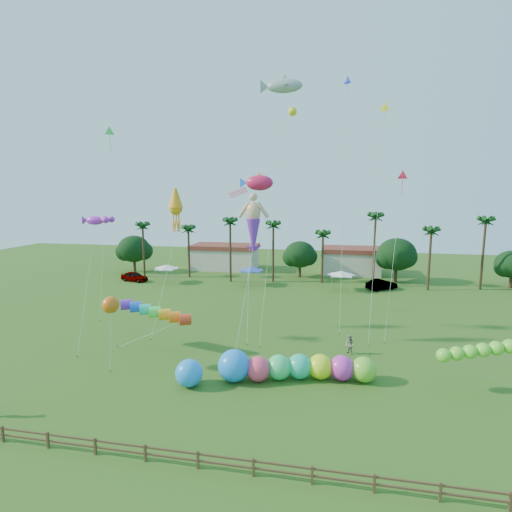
% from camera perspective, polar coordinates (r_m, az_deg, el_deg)
% --- Properties ---
extents(ground, '(160.00, 160.00, 0.00)m').
position_cam_1_polar(ground, '(28.96, -4.08, -21.02)').
color(ground, '#285116').
rests_on(ground, ground).
extents(tree_line, '(69.46, 8.91, 11.00)m').
position_cam_1_polar(tree_line, '(69.04, 8.36, 0.25)').
color(tree_line, '#3A2819').
rests_on(tree_line, ground).
extents(buildings_row, '(35.00, 7.00, 4.00)m').
position_cam_1_polar(buildings_row, '(75.89, 3.52, -0.64)').
color(buildings_row, beige).
rests_on(buildings_row, ground).
extents(tent_row, '(31.00, 4.00, 0.60)m').
position_cam_1_polar(tent_row, '(62.96, -0.75, -1.88)').
color(tent_row, white).
rests_on(tent_row, ground).
extents(fence, '(36.12, 0.12, 1.00)m').
position_cam_1_polar(fence, '(23.80, -8.31, -26.66)').
color(fence, brown).
rests_on(fence, ground).
extents(car_a, '(5.09, 3.02, 1.62)m').
position_cam_1_polar(car_a, '(69.92, -16.98, -2.82)').
color(car_a, '#4C4C54').
rests_on(car_a, ground).
extents(car_b, '(4.98, 4.17, 1.61)m').
position_cam_1_polar(car_b, '(63.95, 17.51, -3.91)').
color(car_b, '#4C4C54').
rests_on(car_b, ground).
extents(spectator_b, '(1.09, 1.11, 1.80)m').
position_cam_1_polar(spectator_b, '(38.00, 13.23, -12.25)').
color(spectator_b, gray).
rests_on(spectator_b, ground).
extents(caterpillar_inflatable, '(12.35, 4.30, 2.51)m').
position_cam_1_polar(caterpillar_inflatable, '(32.41, 4.98, -15.54)').
color(caterpillar_inflatable, '#F44062').
rests_on(caterpillar_inflatable, ground).
extents(blue_ball, '(2.08, 2.08, 2.08)m').
position_cam_1_polar(blue_ball, '(31.79, -9.54, -16.16)').
color(blue_ball, '#1C8EFF').
rests_on(blue_ball, ground).
extents(rainbow_tube, '(8.82, 3.22, 3.77)m').
position_cam_1_polar(rainbow_tube, '(37.55, -12.81, -8.69)').
color(rainbow_tube, red).
rests_on(rainbow_tube, ground).
extents(green_worm, '(8.62, 1.91, 3.40)m').
position_cam_1_polar(green_worm, '(32.94, 25.22, -12.72)').
color(green_worm, '#64D830').
rests_on(green_worm, ground).
extents(orange_ball_kite, '(1.66, 1.66, 6.16)m').
position_cam_1_polar(orange_ball_kite, '(34.88, -20.07, -6.59)').
color(orange_ball_kite, '#DF5E12').
rests_on(orange_ball_kite, ground).
extents(merman_kite, '(2.46, 5.46, 14.07)m').
position_cam_1_polar(merman_kite, '(38.00, -0.38, 4.26)').
color(merman_kite, '#E6AB82').
rests_on(merman_kite, ground).
extents(fish_kite, '(4.46, 6.39, 16.46)m').
position_cam_1_polar(fish_kite, '(41.61, 0.51, 10.41)').
color(fish_kite, '#D61748').
rests_on(fish_kite, ground).
extents(shark_kite, '(5.07, 7.63, 25.97)m').
position_cam_1_polar(shark_kite, '(43.33, 4.12, 23.06)').
color(shark_kite, '#8F989C').
rests_on(shark_kite, ground).
extents(squid_kite, '(2.37, 5.06, 15.14)m').
position_cam_1_polar(squid_kite, '(42.71, -11.38, 6.68)').
color(squid_kite, orange).
rests_on(squid_kite, ground).
extents(lobster_kite, '(3.55, 5.94, 12.54)m').
position_cam_1_polar(lobster_kite, '(41.40, -22.03, 4.73)').
color(lobster_kite, '#BF29CF').
rests_on(lobster_kite, ground).
extents(delta_kite_red, '(2.17, 4.56, 16.84)m').
position_cam_1_polar(delta_kite_red, '(43.73, 20.17, 10.32)').
color(delta_kite_red, '#F71B32').
rests_on(delta_kite_red, ground).
extents(delta_kite_yellow, '(1.51, 4.08, 23.17)m').
position_cam_1_polar(delta_kite_yellow, '(42.44, 17.86, 18.75)').
color(delta_kite_yellow, yellow).
rests_on(delta_kite_yellow, ground).
extents(delta_kite_green, '(1.16, 4.42, 22.23)m').
position_cam_1_polar(delta_kite_green, '(51.24, -20.21, 15.93)').
color(delta_kite_green, '#35E451').
rests_on(delta_kite_green, ground).
extents(delta_kite_blue, '(1.06, 4.70, 26.68)m').
position_cam_1_polar(delta_kite_blue, '(46.18, 12.87, 22.33)').
color(delta_kite_blue, '#162DCA').
rests_on(delta_kite_blue, ground).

